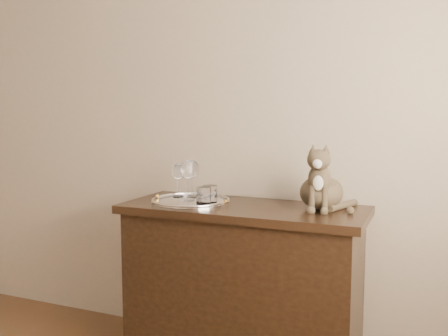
# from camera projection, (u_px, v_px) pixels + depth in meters

# --- Properties ---
(wall_back) EXTENTS (4.00, 0.10, 2.70)m
(wall_back) POSITION_uv_depth(u_px,v_px,m) (166.00, 105.00, 2.92)
(wall_back) COLOR tan
(wall_back) RESTS_ON ground
(sideboard) EXTENTS (1.20, 0.50, 0.85)m
(sideboard) POSITION_uv_depth(u_px,v_px,m) (243.00, 289.00, 2.51)
(sideboard) COLOR black
(sideboard) RESTS_ON ground
(tray) EXTENTS (0.40, 0.40, 0.01)m
(tray) POSITION_uv_depth(u_px,v_px,m) (191.00, 202.00, 2.55)
(tray) COLOR white
(tray) RESTS_ON sideboard
(wine_glass_a) EXTENTS (0.07, 0.07, 0.18)m
(wine_glass_a) POSITION_uv_depth(u_px,v_px,m) (178.00, 180.00, 2.66)
(wine_glass_a) COLOR white
(wine_glass_a) RESTS_ON tray
(wine_glass_b) EXTENTS (0.08, 0.08, 0.20)m
(wine_glass_b) POSITION_uv_depth(u_px,v_px,m) (192.00, 179.00, 2.65)
(wine_glass_b) COLOR silver
(wine_glass_b) RESTS_ON tray
(wine_glass_d) EXTENTS (0.08, 0.08, 0.21)m
(wine_glass_d) POSITION_uv_depth(u_px,v_px,m) (188.00, 180.00, 2.57)
(wine_glass_d) COLOR silver
(wine_glass_d) RESTS_ON tray
(tumbler_a) EXTENTS (0.07, 0.07, 0.08)m
(tumbler_a) POSITION_uv_depth(u_px,v_px,m) (204.00, 195.00, 2.46)
(tumbler_a) COLOR silver
(tumbler_a) RESTS_ON tray
(tumbler_c) EXTENTS (0.08, 0.08, 0.09)m
(tumbler_c) POSITION_uv_depth(u_px,v_px,m) (210.00, 194.00, 2.50)
(tumbler_c) COLOR white
(tumbler_c) RESTS_ON tray
(cat) EXTENTS (0.34, 0.32, 0.32)m
(cat) POSITION_uv_depth(u_px,v_px,m) (322.00, 176.00, 2.37)
(cat) COLOR #4E3A2E
(cat) RESTS_ON sideboard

